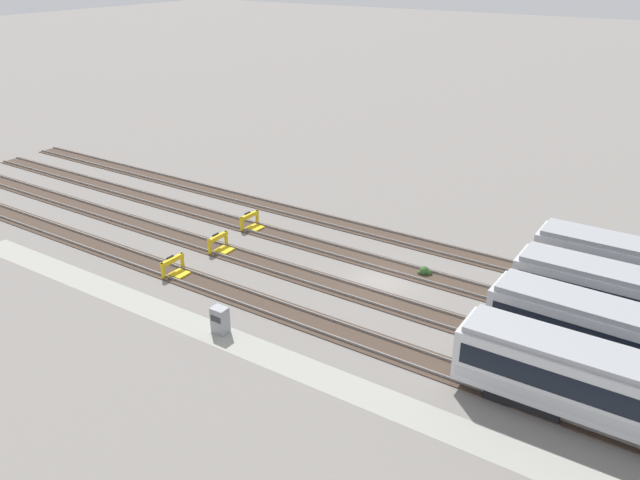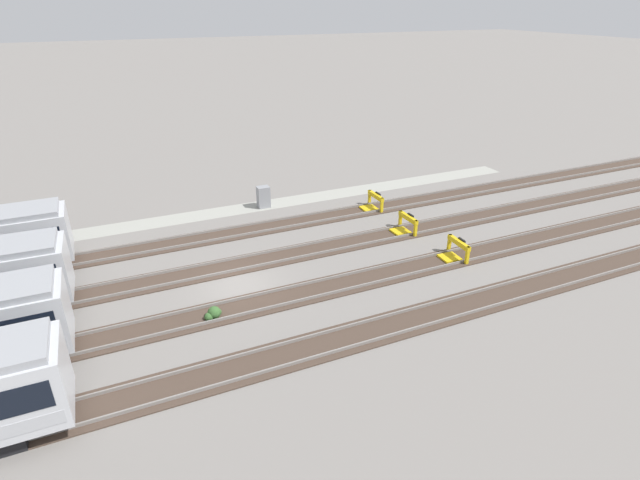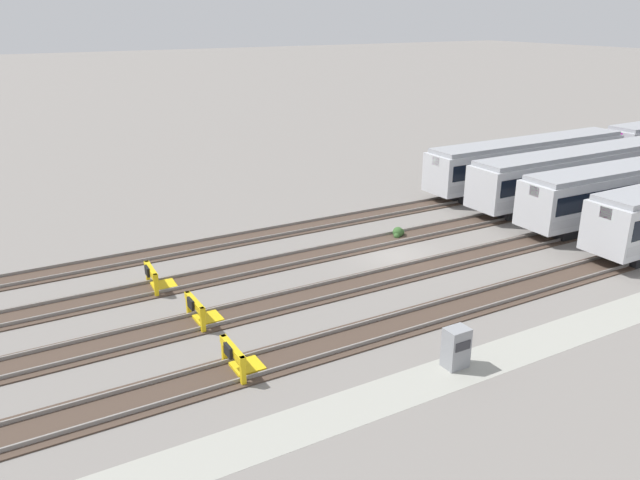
{
  "view_description": "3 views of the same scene",
  "coord_description": "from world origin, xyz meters",
  "px_view_note": "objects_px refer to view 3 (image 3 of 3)",
  "views": [
    {
      "loc": [
        16.35,
        -32.5,
        19.73
      ],
      "look_at": [
        -4.86,
        0.0,
        1.8
      ],
      "focal_mm": 35.0,
      "sensor_mm": 36.0,
      "label": 1
    },
    {
      "loc": [
        5.48,
        23.17,
        14.04
      ],
      "look_at": [
        -4.86,
        0.0,
        1.8
      ],
      "focal_mm": 28.0,
      "sensor_mm": 36.0,
      "label": 2
    },
    {
      "loc": [
        -19.49,
        -25.72,
        12.67
      ],
      "look_at": [
        -4.86,
        0.0,
        1.8
      ],
      "focal_mm": 35.0,
      "sensor_mm": 36.0,
      "label": 3
    }
  ],
  "objects_px": {
    "weed_clump": "(398,233)",
    "subway_car_back_row_rightmost": "(576,174)",
    "subway_car_front_row_rightmost": "(528,161)",
    "bumper_stop_near_inner_track": "(201,312)",
    "electrical_cabinet": "(456,348)",
    "bumper_stop_nearest_track": "(239,359)",
    "bumper_stop_middle_track": "(157,279)",
    "subway_car_front_row_leftmost": "(635,188)"
  },
  "relations": [
    {
      "from": "subway_car_front_row_leftmost",
      "to": "bumper_stop_near_inner_track",
      "type": "bearing_deg",
      "value": -179.97
    },
    {
      "from": "bumper_stop_near_inner_track",
      "to": "electrical_cabinet",
      "type": "bearing_deg",
      "value": -48.67
    },
    {
      "from": "subway_car_back_row_rightmost",
      "to": "bumper_stop_nearest_track",
      "type": "xyz_separation_m",
      "value": [
        -29.15,
        -8.95,
        -1.53
      ]
    },
    {
      "from": "bumper_stop_nearest_track",
      "to": "weed_clump",
      "type": "relative_size",
      "value": 2.17
    },
    {
      "from": "subway_car_front_row_leftmost",
      "to": "subway_car_front_row_rightmost",
      "type": "bearing_deg",
      "value": 90.0
    },
    {
      "from": "subway_car_front_row_rightmost",
      "to": "bumper_stop_middle_track",
      "type": "height_order",
      "value": "subway_car_front_row_rightmost"
    },
    {
      "from": "bumper_stop_nearest_track",
      "to": "weed_clump",
      "type": "height_order",
      "value": "bumper_stop_nearest_track"
    },
    {
      "from": "bumper_stop_nearest_track",
      "to": "bumper_stop_near_inner_track",
      "type": "xyz_separation_m",
      "value": [
        0.08,
        4.45,
        0.0
      ]
    },
    {
      "from": "subway_car_front_row_rightmost",
      "to": "weed_clump",
      "type": "relative_size",
      "value": 19.57
    },
    {
      "from": "bumper_stop_nearest_track",
      "to": "bumper_stop_middle_track",
      "type": "distance_m",
      "value": 8.9
    },
    {
      "from": "subway_car_front_row_rightmost",
      "to": "bumper_stop_near_inner_track",
      "type": "xyz_separation_m",
      "value": [
        -29.07,
        -8.89,
        -1.53
      ]
    },
    {
      "from": "subway_car_front_row_leftmost",
      "to": "subway_car_back_row_rightmost",
      "type": "relative_size",
      "value": 1.0
    },
    {
      "from": "bumper_stop_nearest_track",
      "to": "bumper_stop_middle_track",
      "type": "relative_size",
      "value": 1.0
    },
    {
      "from": "bumper_stop_middle_track",
      "to": "electrical_cabinet",
      "type": "relative_size",
      "value": 1.26
    },
    {
      "from": "subway_car_front_row_leftmost",
      "to": "weed_clump",
      "type": "xyz_separation_m",
      "value": [
        -15.1,
        4.68,
        -1.8
      ]
    },
    {
      "from": "subway_car_front_row_rightmost",
      "to": "bumper_stop_near_inner_track",
      "type": "distance_m",
      "value": 30.44
    },
    {
      "from": "subway_car_front_row_leftmost",
      "to": "bumper_stop_nearest_track",
      "type": "bearing_deg",
      "value": -171.3
    },
    {
      "from": "bumper_stop_nearest_track",
      "to": "bumper_stop_middle_track",
      "type": "bearing_deg",
      "value": 93.77
    },
    {
      "from": "subway_car_back_row_rightmost",
      "to": "weed_clump",
      "type": "bearing_deg",
      "value": 179.27
    },
    {
      "from": "weed_clump",
      "to": "subway_car_back_row_rightmost",
      "type": "bearing_deg",
      "value": -0.73
    },
    {
      "from": "electrical_cabinet",
      "to": "bumper_stop_near_inner_track",
      "type": "bearing_deg",
      "value": 131.33
    },
    {
      "from": "electrical_cabinet",
      "to": "weed_clump",
      "type": "distance_m",
      "value": 14.54
    },
    {
      "from": "subway_car_front_row_rightmost",
      "to": "bumper_stop_nearest_track",
      "type": "bearing_deg",
      "value": -155.42
    },
    {
      "from": "bumper_stop_middle_track",
      "to": "weed_clump",
      "type": "relative_size",
      "value": 2.18
    },
    {
      "from": "weed_clump",
      "to": "bumper_stop_middle_track",
      "type": "bearing_deg",
      "value": -178.98
    },
    {
      "from": "electrical_cabinet",
      "to": "weed_clump",
      "type": "bearing_deg",
      "value": 62.05
    },
    {
      "from": "bumper_stop_nearest_track",
      "to": "subway_car_back_row_rightmost",
      "type": "bearing_deg",
      "value": 17.06
    },
    {
      "from": "subway_car_front_row_rightmost",
      "to": "bumper_stop_middle_track",
      "type": "bearing_deg",
      "value": -171.47
    },
    {
      "from": "subway_car_front_row_leftmost",
      "to": "weed_clump",
      "type": "height_order",
      "value": "subway_car_front_row_leftmost"
    },
    {
      "from": "electrical_cabinet",
      "to": "bumper_stop_nearest_track",
      "type": "bearing_deg",
      "value": 152.94
    },
    {
      "from": "subway_car_back_row_rightmost",
      "to": "bumper_stop_near_inner_track",
      "type": "height_order",
      "value": "subway_car_back_row_rightmost"
    },
    {
      "from": "bumper_stop_nearest_track",
      "to": "bumper_stop_near_inner_track",
      "type": "distance_m",
      "value": 4.45
    },
    {
      "from": "electrical_cabinet",
      "to": "subway_car_back_row_rightmost",
      "type": "bearing_deg",
      "value": 29.99
    },
    {
      "from": "bumper_stop_near_inner_track",
      "to": "electrical_cabinet",
      "type": "relative_size",
      "value": 1.25
    },
    {
      "from": "electrical_cabinet",
      "to": "weed_clump",
      "type": "xyz_separation_m",
      "value": [
        6.81,
        12.84,
        -0.56
      ]
    },
    {
      "from": "bumper_stop_middle_track",
      "to": "weed_clump",
      "type": "distance_m",
      "value": 14.64
    },
    {
      "from": "subway_car_front_row_leftmost",
      "to": "bumper_stop_middle_track",
      "type": "height_order",
      "value": "subway_car_front_row_leftmost"
    },
    {
      "from": "subway_car_front_row_rightmost",
      "to": "bumper_stop_nearest_track",
      "type": "relative_size",
      "value": 9.0
    },
    {
      "from": "bumper_stop_middle_track",
      "to": "weed_clump",
      "type": "height_order",
      "value": "bumper_stop_middle_track"
    },
    {
      "from": "subway_car_back_row_rightmost",
      "to": "electrical_cabinet",
      "type": "height_order",
      "value": "subway_car_back_row_rightmost"
    },
    {
      "from": "bumper_stop_near_inner_track",
      "to": "electrical_cabinet",
      "type": "height_order",
      "value": "electrical_cabinet"
    },
    {
      "from": "subway_car_front_row_leftmost",
      "to": "weed_clump",
      "type": "bearing_deg",
      "value": 162.79
    }
  ]
}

